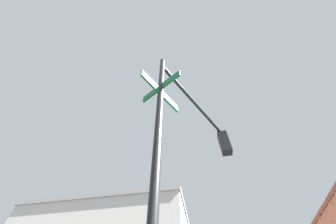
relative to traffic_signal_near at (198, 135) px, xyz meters
name	(u,v)px	position (x,y,z in m)	size (l,w,h in m)	color
traffic_signal_near	(198,135)	(0.00, 0.00, 0.00)	(2.08, 3.28, 6.39)	black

